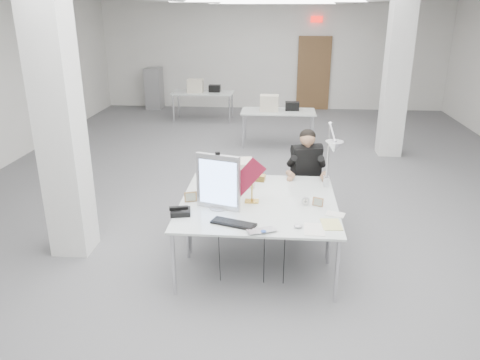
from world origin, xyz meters
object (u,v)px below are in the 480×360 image
object	(u,v)px
seated_person	(306,161)
beige_monitor	(240,173)
bankers_lamp	(252,188)
desk_phone	(181,212)
architect_lamp	(330,158)
desk_main	(257,218)
office_chair	(305,181)
laptop	(264,233)
monitor	(218,182)

from	to	relation	value
seated_person	beige_monitor	bearing A→B (deg)	-162.58
bankers_lamp	desk_phone	world-z (taller)	bankers_lamp
desk_phone	beige_monitor	size ratio (longest dim) A/B	0.63
desk_phone	architect_lamp	size ratio (longest dim) A/B	0.24
bankers_lamp	desk_main	bearing A→B (deg)	-69.51
office_chair	architect_lamp	bearing A→B (deg)	-92.88
beige_monitor	architect_lamp	xyz separation A→B (m)	(1.09, -0.20, 0.29)
seated_person	desk_phone	size ratio (longest dim) A/B	4.60
desk_main	laptop	world-z (taller)	laptop
desk_main	desk_phone	distance (m)	0.83
office_chair	desk_phone	size ratio (longest dim) A/B	5.54
desk_phone	architect_lamp	distance (m)	1.87
monitor	beige_monitor	distance (m)	0.79
office_chair	desk_phone	world-z (taller)	office_chair
bankers_lamp	architect_lamp	bearing A→B (deg)	30.93
beige_monitor	seated_person	bearing A→B (deg)	23.65
office_chair	monitor	distance (m)	1.82
desk_main	desk_phone	world-z (taller)	desk_phone
monitor	laptop	size ratio (longest dim) A/B	2.11
architect_lamp	laptop	bearing A→B (deg)	-146.82
bankers_lamp	architect_lamp	world-z (taller)	architect_lamp
desk_phone	beige_monitor	xyz separation A→B (m)	(0.57, 0.95, 0.13)
bankers_lamp	desk_phone	xyz separation A→B (m)	(-0.75, -0.40, -0.14)
office_chair	laptop	world-z (taller)	office_chair
bankers_lamp	beige_monitor	xyz separation A→B (m)	(-0.19, 0.54, -0.01)
laptop	desk_phone	world-z (taller)	desk_phone
seated_person	desk_phone	xyz separation A→B (m)	(-1.43, -1.55, -0.12)
desk_main	desk_phone	xyz separation A→B (m)	(-0.83, 0.01, 0.04)
laptop	architect_lamp	size ratio (longest dim) A/B	0.33
architect_lamp	desk_phone	bearing A→B (deg)	-179.65
bankers_lamp	desk_phone	size ratio (longest dim) A/B	1.57
monitor	beige_monitor	xyz separation A→B (m)	(0.17, 0.75, -0.15)
desk_main	seated_person	size ratio (longest dim) A/B	1.83
laptop	architect_lamp	xyz separation A→B (m)	(0.74, 1.15, 0.44)
monitor	desk_phone	size ratio (longest dim) A/B	2.94
desk_main	architect_lamp	bearing A→B (deg)	42.45
architect_lamp	seated_person	bearing A→B (deg)	81.61
desk_main	beige_monitor	world-z (taller)	beige_monitor
desk_phone	laptop	bearing A→B (deg)	-33.76
monitor	desk_phone	distance (m)	0.52
desk_phone	bankers_lamp	bearing A→B (deg)	17.87
architect_lamp	beige_monitor	bearing A→B (deg)	145.78
monitor	bankers_lamp	distance (m)	0.44
monitor	beige_monitor	size ratio (longest dim) A/B	1.85
monitor	architect_lamp	xyz separation A→B (m)	(1.26, 0.56, 0.14)
desk_phone	desk_main	bearing A→B (deg)	-10.86
laptop	bankers_lamp	distance (m)	0.83
beige_monitor	monitor	bearing A→B (deg)	-114.35
bankers_lamp	laptop	bearing A→B (deg)	-68.41
seated_person	beige_monitor	size ratio (longest dim) A/B	2.89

